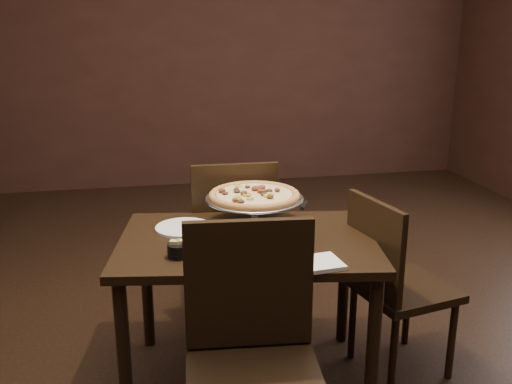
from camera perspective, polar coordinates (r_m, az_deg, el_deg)
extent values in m
cube|color=black|center=(2.87, -0.77, -18.15)|extent=(6.00, 7.00, 0.02)
cube|color=black|center=(5.85, -7.44, 14.20)|extent=(6.00, 0.02, 2.80)
cube|color=black|center=(2.54, -0.89, -5.10)|extent=(1.23, 0.92, 0.04)
cylinder|color=black|center=(2.45, -13.07, -15.62)|extent=(0.06, 0.06, 0.67)
cylinder|color=black|center=(2.47, 11.62, -15.20)|extent=(0.06, 0.06, 0.67)
cylinder|color=black|center=(3.00, -10.87, -9.17)|extent=(0.06, 0.06, 0.67)
cylinder|color=black|center=(3.02, 8.78, -8.90)|extent=(0.06, 0.06, 0.67)
cylinder|color=#B7B8BE|center=(2.67, -0.16, -3.44)|extent=(0.16, 0.16, 0.01)
cylinder|color=#B7B8BE|center=(2.65, -0.16, -2.11)|extent=(0.03, 0.03, 0.12)
cylinder|color=#B7B8BE|center=(2.63, -0.16, -0.78)|extent=(0.11, 0.11, 0.01)
cylinder|color=gray|center=(2.62, -0.16, -0.64)|extent=(0.44, 0.44, 0.01)
torus|color=gray|center=(2.62, -0.16, -0.62)|extent=(0.45, 0.45, 0.01)
cylinder|color=#9B5B2E|center=(2.62, -0.16, -0.43)|extent=(0.41, 0.41, 0.01)
torus|color=#9B5B2E|center=(2.62, -0.16, -0.34)|extent=(0.42, 0.42, 0.04)
cylinder|color=tan|center=(2.62, -0.16, -0.22)|extent=(0.35, 0.35, 0.01)
cylinder|color=#FAF5C2|center=(2.44, -6.22, -4.54)|extent=(0.06, 0.06, 0.08)
cylinder|color=#B7B8BE|center=(2.43, -6.26, -3.41)|extent=(0.07, 0.07, 0.02)
ellipsoid|color=#B7B8BE|center=(2.42, -6.27, -3.04)|extent=(0.04, 0.04, 0.01)
cylinder|color=maroon|center=(2.39, -3.43, -5.14)|extent=(0.05, 0.05, 0.07)
cylinder|color=#B7B8BE|center=(2.37, -3.45, -4.16)|extent=(0.06, 0.06, 0.02)
ellipsoid|color=#B7B8BE|center=(2.37, -3.45, -3.84)|extent=(0.03, 0.03, 0.01)
cylinder|color=black|center=(2.35, -7.75, -5.79)|extent=(0.09, 0.09, 0.06)
cube|color=#DABF7D|center=(2.35, -8.13, -5.52)|extent=(0.04, 0.04, 0.06)
cube|color=#DABF7D|center=(2.35, -7.46, -5.48)|extent=(0.04, 0.04, 0.06)
cube|color=white|center=(2.28, 6.47, -7.07)|extent=(0.17, 0.17, 0.02)
cylinder|color=white|center=(2.66, -7.24, -3.56)|extent=(0.26, 0.26, 0.01)
cylinder|color=white|center=(2.32, 1.25, -6.54)|extent=(0.25, 0.25, 0.01)
cone|color=#B7B8BE|center=(2.51, 4.82, -1.42)|extent=(0.14, 0.14, 0.00)
cylinder|color=black|center=(2.50, 4.82, -1.35)|extent=(0.06, 0.11, 0.02)
cube|color=black|center=(3.19, -2.56, -5.01)|extent=(0.45, 0.45, 0.04)
cube|color=black|center=(2.91, -2.09, -1.61)|extent=(0.44, 0.04, 0.46)
cylinder|color=black|center=(3.47, 0.04, -7.40)|extent=(0.04, 0.04, 0.43)
cylinder|color=black|center=(3.43, -5.91, -7.79)|extent=(0.04, 0.04, 0.43)
cylinder|color=black|center=(3.15, 1.22, -9.99)|extent=(0.04, 0.04, 0.43)
cylinder|color=black|center=(3.10, -5.37, -10.47)|extent=(0.04, 0.04, 0.43)
cube|color=black|center=(2.04, -0.71, -9.16)|extent=(0.46, 0.07, 0.48)
cube|color=black|center=(2.81, 14.58, -9.38)|extent=(0.49, 0.49, 0.04)
cube|color=black|center=(2.61, 11.72, -5.38)|extent=(0.11, 0.41, 0.43)
cylinder|color=black|center=(2.90, 18.99, -13.83)|extent=(0.04, 0.04, 0.40)
cylinder|color=black|center=(3.11, 14.87, -11.23)|extent=(0.04, 0.04, 0.40)
cylinder|color=black|center=(2.71, 13.55, -15.64)|extent=(0.04, 0.04, 0.40)
cylinder|color=black|center=(2.94, 9.63, -12.65)|extent=(0.04, 0.04, 0.40)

